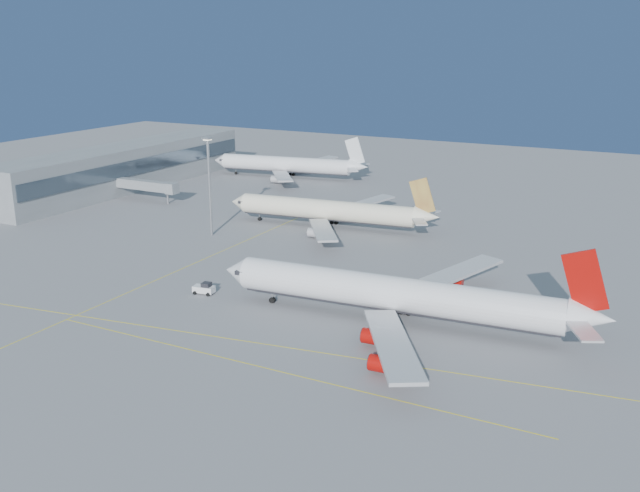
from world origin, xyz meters
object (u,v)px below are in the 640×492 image
(airliner_virgin, at_px, (402,295))
(airliner_third, at_px, (289,165))
(pushback_tug, at_px, (204,288))
(light_mast, at_px, (209,178))
(airliner_etihad, at_px, (331,211))

(airliner_virgin, relative_size, airliner_third, 1.20)
(airliner_third, relative_size, pushback_tug, 13.27)
(airliner_third, height_order, light_mast, light_mast)
(airliner_third, bearing_deg, pushback_tug, -77.31)
(airliner_third, bearing_deg, airliner_etihad, -60.45)
(pushback_tug, bearing_deg, airliner_third, 103.33)
(airliner_virgin, bearing_deg, light_mast, 148.95)
(airliner_virgin, xyz_separation_m, pushback_tug, (-42.04, -4.07, -4.38))
(airliner_etihad, bearing_deg, airliner_third, 122.10)
(airliner_virgin, relative_size, pushback_tug, 15.94)
(pushback_tug, bearing_deg, airliner_virgin, -3.30)
(airliner_third, distance_m, light_mast, 83.99)
(airliner_virgin, distance_m, pushback_tug, 42.46)
(airliner_etihad, height_order, pushback_tug, airliner_etihad)
(airliner_virgin, distance_m, light_mast, 76.66)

